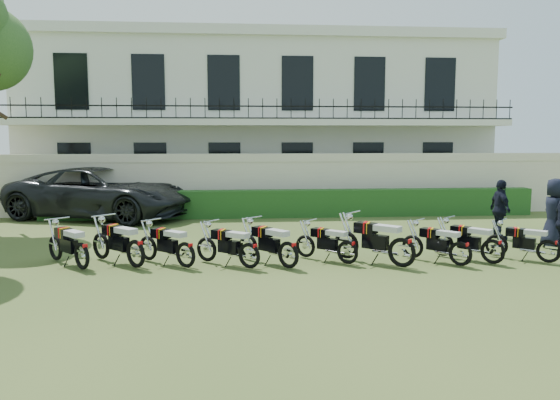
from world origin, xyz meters
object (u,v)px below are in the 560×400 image
Objects in this scene: motorcycle_0 at (82,249)px; motorcycle_5 at (348,247)px; officer_3 at (554,213)px; motorcycle_6 at (402,245)px; motorcycle_4 at (288,248)px; officer_5 at (500,210)px; motorcycle_8 at (493,245)px; motorcycle_3 at (249,249)px; suv at (101,193)px; motorcycle_1 at (136,247)px; motorcycle_2 at (186,249)px; motorcycle_9 at (549,246)px; motorcycle_7 at (461,248)px.

motorcycle_0 is 1.10× the size of motorcycle_5.
motorcycle_6 is at bearing 116.37° from officer_3.
motorcycle_4 is 0.87× the size of officer_5.
motorcycle_5 is 1.23m from motorcycle_6.
motorcycle_8 reaches higher than motorcycle_5.
motorcycle_3 is at bearing 137.67° from motorcycle_5.
motorcycle_1 is at bearing -141.76° from suv.
motorcycle_6 reaches higher than motorcycle_4.
motorcycle_4 reaches higher than motorcycle_2.
motorcycle_2 is 4.87m from motorcycle_6.
motorcycle_9 is at bearing -50.88° from motorcycle_2.
motorcycle_5 is 0.95× the size of motorcycle_8.
motorcycle_2 is 0.85× the size of officer_5.
motorcycle_3 reaches higher than motorcycle_8.
officer_5 is (2.52, 3.18, 0.42)m from motorcycle_7.
motorcycle_2 is 8.73m from suv.
motorcycle_8 is 3.51m from officer_5.
officer_3 is (5.86, 1.45, 0.50)m from motorcycle_5.
motorcycle_4 is 1.11× the size of motorcycle_5.
motorcycle_1 is 8.24m from suv.
motorcycle_9 is 2.14m from officer_3.
motorcycle_3 is (1.42, -0.18, -0.00)m from motorcycle_2.
motorcycle_4 is at bearing -56.25° from motorcycle_3.
motorcycle_9 is at bearing 150.86° from officer_3.
motorcycle_4 is at bearing 143.79° from motorcycle_5.
motorcycle_3 is at bearing -45.19° from motorcycle_0.
motorcycle_0 is 10.69m from motorcycle_9.
motorcycle_6 is 1.38m from motorcycle_7.
motorcycle_2 is at bearing 132.44° from motorcycle_4.
motorcycle_8 is (0.83, 0.13, 0.01)m from motorcycle_7.
motorcycle_0 is at bearing 131.97° from motorcycle_5.
motorcycle_0 is 8.01m from suv.
motorcycle_9 is (10.69, -0.26, -0.05)m from motorcycle_0.
motorcycle_7 is at bearing -109.79° from suv.
motorcycle_8 is 0.82× the size of officer_5.
officer_5 reaches higher than motorcycle_8.
officer_5 is at bearing -15.89° from motorcycle_4.
officer_5 is (6.45, 3.07, 0.38)m from motorcycle_4.
motorcycle_3 is 6.99m from motorcycle_9.
motorcycle_5 is 0.99× the size of motorcycle_7.
motorcycle_6 is 0.88× the size of officer_3.
motorcycle_3 is at bearing 106.31° from officer_3.
officer_3 reaches higher than motorcycle_7.
officer_5 reaches higher than motorcycle_9.
motorcycle_1 is 5.98m from motorcycle_6.
motorcycle_0 is at bearing 136.40° from motorcycle_8.
officer_3 is at bearing -7.48° from motorcycle_8.
motorcycle_2 reaches higher than motorcycle_3.
officer_5 reaches higher than motorcycle_5.
officer_5 is (11.02, 2.80, 0.38)m from motorcycle_0.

